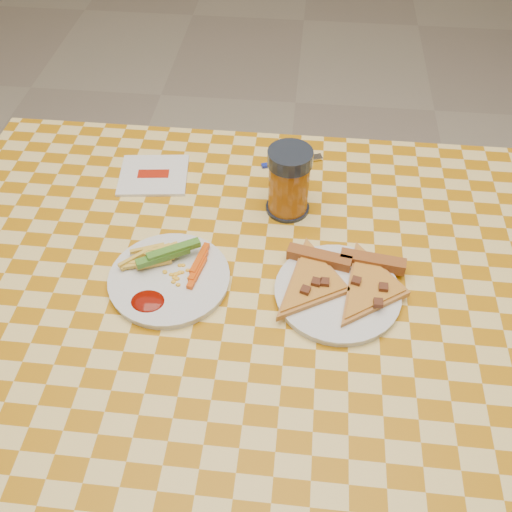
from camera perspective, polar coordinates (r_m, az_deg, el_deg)
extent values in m
plane|color=beige|center=(1.67, 0.32, -19.36)|extent=(8.00, 8.00, 0.00)
cylinder|color=silver|center=(1.65, -17.35, -0.77)|extent=(0.06, 0.06, 0.71)
cylinder|color=silver|center=(1.61, 21.14, -3.70)|extent=(0.06, 0.06, 0.71)
cube|color=#552F1D|center=(1.04, 0.49, -3.18)|extent=(1.20, 0.80, 0.04)
cylinder|color=silver|center=(1.02, -8.65, -2.35)|extent=(0.21, 0.21, 0.01)
cylinder|color=silver|center=(1.00, 8.13, -3.73)|extent=(0.27, 0.27, 0.01)
cube|color=#1D550D|center=(1.02, -8.76, 0.30)|extent=(0.10, 0.08, 0.02)
cube|color=#E64D0A|center=(1.02, -5.78, -0.99)|extent=(0.06, 0.08, 0.02)
ellipsoid|color=#6B0A02|center=(0.98, -10.77, -4.50)|extent=(0.06, 0.05, 0.01)
cube|color=#9E4D23|center=(1.03, 6.33, -0.19)|extent=(0.12, 0.05, 0.02)
cube|color=#9E4D23|center=(1.03, 11.58, -0.56)|extent=(0.12, 0.04, 0.02)
cylinder|color=black|center=(1.14, 3.16, 4.87)|extent=(0.09, 0.09, 0.01)
cylinder|color=#8F4B0F|center=(1.11, 3.28, 6.91)|extent=(0.08, 0.08, 0.11)
cylinder|color=black|center=(1.07, 3.44, 9.77)|extent=(0.09, 0.09, 0.03)
cube|color=silver|center=(1.24, -10.21, 7.97)|extent=(0.16, 0.15, 0.01)
cube|color=#A61A09|center=(1.24, -10.23, 8.11)|extent=(0.07, 0.03, 0.00)
cube|color=#162397|center=(1.25, 2.72, 9.31)|extent=(0.09, 0.04, 0.01)
cube|color=silver|center=(1.27, 5.66, 9.74)|extent=(0.05, 0.03, 0.00)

